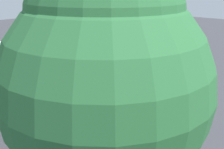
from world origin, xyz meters
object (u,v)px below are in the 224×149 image
(spectator_centre, at_px, (100,83))
(spectator_far_right, at_px, (76,75))
(tree_centre, at_px, (106,71))
(spectator_left, at_px, (120,88))
(spectator_far_left, at_px, (136,94))
(parked_motorcycle_silver, at_px, (123,107))
(spectator_right, at_px, (90,79))
(tour_bus, at_px, (64,87))
(stunt_motorcycle, at_px, (116,65))
(traffic_cone, at_px, (137,89))

(spectator_centre, relative_size, spectator_far_right, 1.00)
(spectator_far_right, bearing_deg, tree_centre, 141.95)
(spectator_left, height_order, tree_centre, tree_centre)
(spectator_far_left, relative_size, parked_motorcycle_silver, 0.87)
(spectator_far_right, distance_m, tree_centre, 10.69)
(tree_centre, bearing_deg, spectator_right, -42.52)
(spectator_far_left, height_order, spectator_far_right, spectator_far_left)
(spectator_far_left, relative_size, tree_centre, 0.25)
(parked_motorcycle_silver, bearing_deg, tour_bus, 44.05)
(spectator_far_left, xyz_separation_m, stunt_motorcycle, (4.09, -3.42, -0.06))
(spectator_right, relative_size, traffic_cone, 2.73)
(tour_bus, relative_size, traffic_cone, 15.23)
(spectator_left, distance_m, parked_motorcycle_silver, 1.18)
(spectator_far_right, bearing_deg, spectator_centre, 176.77)
(spectator_far_left, bearing_deg, spectator_right, -3.07)
(spectator_far_left, height_order, stunt_motorcycle, spectator_far_left)
(spectator_far_left, xyz_separation_m, traffic_cone, (1.41, -2.13, -0.77))
(tour_bus, distance_m, spectator_far_right, 3.50)
(spectator_right, relative_size, parked_motorcycle_silver, 0.84)
(spectator_right, xyz_separation_m, tree_centre, (-6.83, 6.26, 3.52))
(spectator_right, xyz_separation_m, spectator_far_right, (1.14, 0.03, 0.04))
(tour_bus, distance_m, spectator_centre, 2.64)
(tree_centre, bearing_deg, tour_bus, -31.41)
(traffic_cone, distance_m, tree_centre, 10.43)
(tour_bus, xyz_separation_m, spectator_centre, (0.08, -2.57, -0.58))
(spectator_centre, height_order, parked_motorcycle_silver, spectator_centre)
(spectator_centre, distance_m, traffic_cone, 2.45)
(spectator_centre, xyz_separation_m, stunt_motorcycle, (1.66, -3.39, -0.05))
(spectator_left, distance_m, spectator_centre, 1.35)
(spectator_far_left, height_order, spectator_left, spectator_left)
(stunt_motorcycle, bearing_deg, traffic_cone, 154.28)
(spectator_left, bearing_deg, traffic_cone, -81.22)
(spectator_right, bearing_deg, spectator_centre, 171.37)
(parked_motorcycle_silver, bearing_deg, traffic_cone, -68.78)
(spectator_left, bearing_deg, tour_bus, 64.13)
(spectator_left, xyz_separation_m, parked_motorcycle_silver, (-0.74, 0.67, -0.62))
(spectator_right, relative_size, spectator_far_right, 0.96)
(spectator_right, bearing_deg, spectator_far_left, 176.93)
(tour_bus, height_order, traffic_cone, tour_bus)
(spectator_left, xyz_separation_m, traffic_cone, (0.32, -2.04, -0.79))
(tour_bus, bearing_deg, tree_centre, 148.59)
(spectator_far_left, xyz_separation_m, spectator_left, (1.09, -0.09, 0.02))
(spectator_far_left, relative_size, traffic_cone, 2.85)
(stunt_motorcycle, distance_m, traffic_cone, 3.07)
(spectator_right, distance_m, parked_motorcycle_silver, 3.17)
(tour_bus, bearing_deg, spectator_far_left, -132.99)
(spectator_centre, bearing_deg, spectator_right, -8.63)
(tree_centre, bearing_deg, spectator_far_right, -38.05)
(spectator_centre, relative_size, stunt_motorcycle, 0.89)
(spectator_far_right, xyz_separation_m, tree_centre, (-7.96, 6.23, 3.48))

